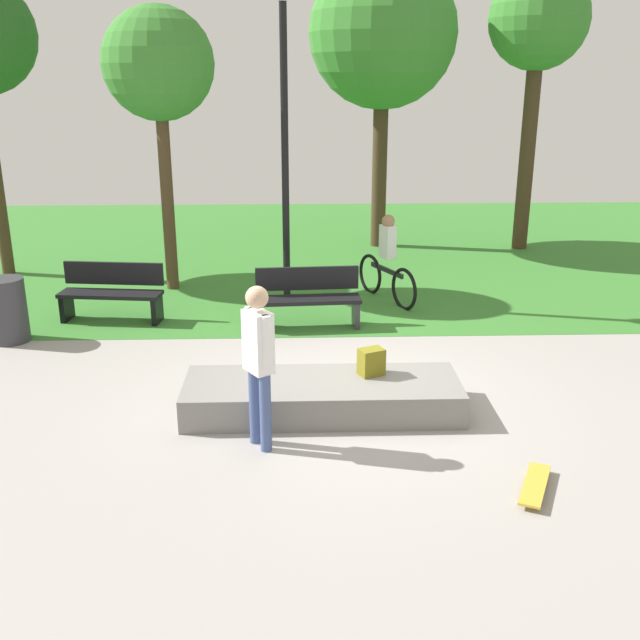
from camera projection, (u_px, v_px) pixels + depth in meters
The scene contains 14 objects.
ground_plane at pixel (348, 397), 8.89m from camera, with size 28.00×28.00×0.00m, color #9E9993.
grass_lawn at pixel (323, 248), 16.53m from camera, with size 26.60×11.87×0.01m, color #387A2D.
concrete_ledge at pixel (322, 396), 8.46m from camera, with size 3.17×1.07×0.38m, color gray.
backpack_on_ledge at pixel (371, 362), 8.53m from camera, with size 0.28×0.20×0.32m, color olive.
skater_performing_trick at pixel (258, 355), 7.40m from camera, with size 0.34×0.38×1.75m.
skateboard_by_ledge at pixel (535, 485), 6.87m from camera, with size 0.52×0.81×0.08m.
park_bench_by_oak at pixel (308, 296), 11.25m from camera, with size 1.63×0.57×0.91m.
park_bench_far_right at pixel (112, 291), 11.54m from camera, with size 1.65×0.66×0.91m.
tree_slender_maple at pixel (159, 67), 12.21m from camera, with size 1.88×1.88×4.84m.
tree_leaning_ash at pixel (538, 25), 15.06m from camera, with size 2.07×2.07×5.85m.
tree_young_birch at pixel (383, 35), 15.35m from camera, with size 3.13×3.13×6.12m.
lamp_post at pixel (285, 122), 11.76m from camera, with size 0.28×0.28×5.06m.
trash_bin at pixel (7, 310), 10.62m from camera, with size 0.56×0.56×0.95m, color #333338.
cyclist_on_bicycle at pixel (387, 264), 12.54m from camera, with size 0.83×1.67×1.52m.
Camera 1 is at (-0.61, -8.11, 3.72)m, focal length 41.07 mm.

